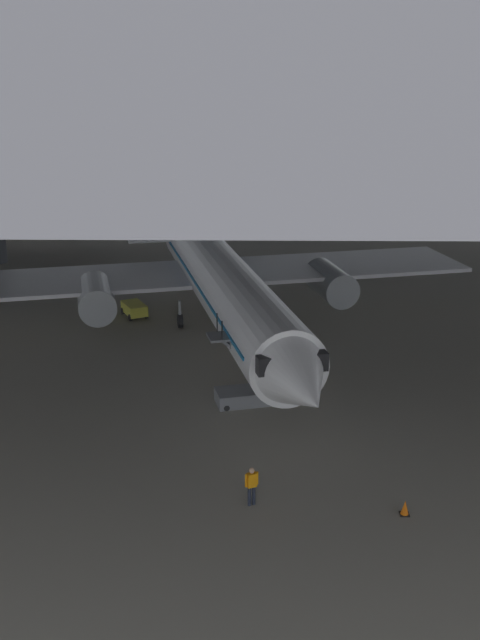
{
  "coord_description": "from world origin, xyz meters",
  "views": [
    {
      "loc": [
        0.25,
        -39.5,
        15.73
      ],
      "look_at": [
        -0.39,
        -0.71,
        2.53
      ],
      "focal_mm": 41.27,
      "sensor_mm": 36.0,
      "label": 1
    }
  ],
  "objects": [
    {
      "name": "crew_worker_near_nose",
      "position": [
        0.29,
        -15.2,
        0.9
      ],
      "size": [
        0.51,
        0.35,
        1.59
      ],
      "color": "#232838",
      "rests_on": "ground_plane"
    },
    {
      "name": "baggage_tug",
      "position": [
        -7.65,
        7.42,
        0.53
      ],
      "size": [
        2.08,
        2.51,
        0.9
      ],
      "color": "yellow",
      "rests_on": "ground_plane"
    },
    {
      "name": "hangar_structure",
      "position": [
        -0.07,
        13.75,
        15.46
      ],
      "size": [
        121.0,
        99.0,
        16.09
      ],
      "color": "#4C4F54",
      "rests_on": "ground_plane"
    },
    {
      "name": "boarding_stairs",
      "position": [
        0.33,
        -6.01,
        0.73
      ],
      "size": [
        4.37,
        2.36,
        4.61
      ],
      "color": "slate",
      "rests_on": "ground_plane"
    },
    {
      "name": "airplane_main",
      "position": [
        -1.5,
        3.77,
        3.41
      ],
      "size": [
        34.83,
        35.43,
        11.24
      ],
      "color": "white",
      "rests_on": "ground_plane"
    },
    {
      "name": "traffic_cone_orange",
      "position": [
        6.0,
        -15.77,
        0.29
      ],
      "size": [
        0.36,
        0.36,
        0.6
      ],
      "color": "black",
      "rests_on": "ground_plane"
    },
    {
      "name": "ground_plane",
      "position": [
        0.0,
        0.0,
        0.0
      ],
      "size": [
        110.0,
        110.0,
        0.0
      ],
      "primitive_type": "plane",
      "color": "gray"
    },
    {
      "name": "crew_worker_by_stairs",
      "position": [
        2.18,
        -3.8,
        0.99
      ],
      "size": [
        0.46,
        0.39,
        1.73
      ],
      "color": "#232838",
      "rests_on": "ground_plane"
    }
  ]
}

